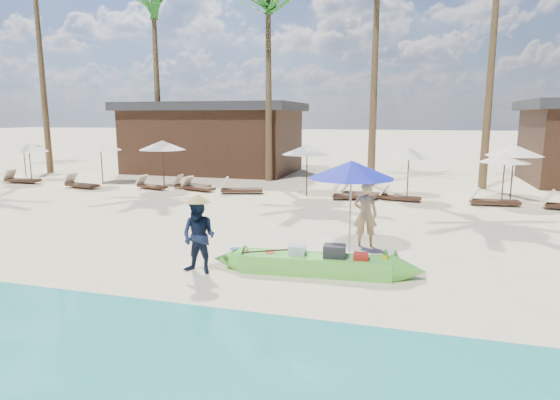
# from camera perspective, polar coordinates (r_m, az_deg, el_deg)

# --- Properties ---
(ground) EXTENTS (240.00, 240.00, 0.00)m
(ground) POSITION_cam_1_polar(r_m,az_deg,el_deg) (11.28, -6.67, -7.69)
(ground) COLOR beige
(ground) RESTS_ON ground
(wet_sand_strip) EXTENTS (240.00, 4.50, 0.01)m
(wet_sand_strip) POSITION_cam_1_polar(r_m,az_deg,el_deg) (7.30, -22.76, -18.78)
(wet_sand_strip) COLOR tan
(wet_sand_strip) RESTS_ON ground
(green_canoe) EXTENTS (5.30, 0.93, 0.67)m
(green_canoe) POSITION_cam_1_polar(r_m,az_deg,el_deg) (10.50, 4.33, -7.72)
(green_canoe) COLOR #5ED641
(green_canoe) RESTS_ON ground
(tourist) EXTENTS (0.67, 0.48, 1.73)m
(tourist) POSITION_cam_1_polar(r_m,az_deg,el_deg) (12.74, 10.37, -1.70)
(tourist) COLOR tan
(tourist) RESTS_ON ground
(vendor_green) EXTENTS (0.87, 0.71, 1.66)m
(vendor_green) POSITION_cam_1_polar(r_m,az_deg,el_deg) (10.49, -9.87, -4.41)
(vendor_green) COLOR #151E3A
(vendor_green) RESTS_ON ground
(blue_umbrella) EXTENTS (2.20, 2.20, 2.36)m
(blue_umbrella) POSITION_cam_1_polar(r_m,az_deg,el_deg) (11.84, 8.69, 3.69)
(blue_umbrella) COLOR #99999E
(blue_umbrella) RESTS_ON ground
(resort_parasol_1) EXTENTS (2.08, 2.08, 2.14)m
(resort_parasol_1) POSITION_cam_1_polar(r_m,az_deg,el_deg) (30.74, -28.85, 6.05)
(resort_parasol_1) COLOR #3C2518
(resort_parasol_1) RESTS_ON ground
(lounger_1_right) EXTENTS (1.66, 0.55, 0.56)m
(lounger_1_right) POSITION_cam_1_polar(r_m,az_deg,el_deg) (28.31, -29.17, 2.22)
(lounger_1_right) COLOR #3C2518
(lounger_1_right) RESTS_ON ground
(resort_parasol_2) EXTENTS (1.95, 1.95, 2.01)m
(resort_parasol_2) POSITION_cam_1_polar(r_m,az_deg,el_deg) (28.19, -28.29, 5.59)
(resort_parasol_2) COLOR #3C2518
(resort_parasol_2) RESTS_ON ground
(lounger_2_left) EXTENTS (1.96, 0.68, 0.66)m
(lounger_2_left) POSITION_cam_1_polar(r_m,az_deg,el_deg) (28.07, -29.07, 2.24)
(lounger_2_left) COLOR #3C2518
(lounger_2_left) RESTS_ON ground
(resort_parasol_3) EXTENTS (2.12, 2.12, 2.18)m
(resort_parasol_3) POSITION_cam_1_polar(r_m,az_deg,el_deg) (25.68, -21.05, 6.15)
(resort_parasol_3) COLOR #3C2518
(resort_parasol_3) RESTS_ON ground
(lounger_3_left) EXTENTS (1.97, 0.94, 0.64)m
(lounger_3_left) POSITION_cam_1_polar(r_m,az_deg,el_deg) (24.86, -23.18, 1.83)
(lounger_3_left) COLOR #3C2518
(lounger_3_left) RESTS_ON ground
(lounger_3_right) EXTENTS (1.76, 0.94, 0.57)m
(lounger_3_right) POSITION_cam_1_polar(r_m,az_deg,el_deg) (23.42, -15.53, 1.76)
(lounger_3_right) COLOR #3C2518
(lounger_3_right) RESTS_ON ground
(resort_parasol_4) EXTENTS (2.26, 2.26, 2.32)m
(resort_parasol_4) POSITION_cam_1_polar(r_m,az_deg,el_deg) (23.25, -14.14, 6.49)
(resort_parasol_4) COLOR #3C2518
(resort_parasol_4) RESTS_ON ground
(lounger_4_left) EXTENTS (1.83, 0.70, 0.61)m
(lounger_4_left) POSITION_cam_1_polar(r_m,az_deg,el_deg) (23.01, -10.88, 1.84)
(lounger_4_left) COLOR #3C2518
(lounger_4_left) RESTS_ON ground
(lounger_4_right) EXTENTS (1.80, 1.01, 0.58)m
(lounger_4_right) POSITION_cam_1_polar(r_m,az_deg,el_deg) (22.36, -10.10, 1.61)
(lounger_4_right) COLOR #3C2518
(lounger_4_right) RESTS_ON ground
(resort_parasol_5) EXTENTS (2.20, 2.20, 2.27)m
(resort_parasol_5) POSITION_cam_1_polar(r_m,az_deg,el_deg) (20.34, 3.32, 6.16)
(resort_parasol_5) COLOR #3C2518
(resort_parasol_5) RESTS_ON ground
(lounger_5_left) EXTENTS (2.05, 1.11, 0.67)m
(lounger_5_left) POSITION_cam_1_polar(r_m,az_deg,el_deg) (21.28, -5.06, 1.38)
(lounger_5_left) COLOR #3C2518
(lounger_5_left) RESTS_ON ground
(resort_parasol_6) EXTENTS (2.08, 2.08, 2.14)m
(resort_parasol_6) POSITION_cam_1_polar(r_m,az_deg,el_deg) (20.55, 15.45, 5.54)
(resort_parasol_6) COLOR #3C2518
(resort_parasol_6) RESTS_ON ground
(lounger_6_left) EXTENTS (2.02, 1.08, 0.66)m
(lounger_6_left) POSITION_cam_1_polar(r_m,az_deg,el_deg) (19.86, 8.64, 0.66)
(lounger_6_left) COLOR #3C2518
(lounger_6_left) RESTS_ON ground
(lounger_6_right) EXTENTS (1.98, 0.67, 0.67)m
(lounger_6_right) POSITION_cam_1_polar(r_m,az_deg,el_deg) (20.46, 9.95, 0.91)
(lounger_6_right) COLOR #3C2518
(lounger_6_right) RESTS_ON ground
(resort_parasol_7) EXTENTS (1.97, 1.97, 2.03)m
(resort_parasol_7) POSITION_cam_1_polar(r_m,az_deg,el_deg) (20.71, 25.75, 4.66)
(resort_parasol_7) COLOR #3C2518
(resort_parasol_7) RESTS_ON ground
(lounger_7_left) EXTENTS (1.73, 0.83, 0.57)m
(lounger_7_left) POSITION_cam_1_polar(r_m,az_deg,el_deg) (20.00, 14.19, 0.45)
(lounger_7_left) COLOR #3C2518
(lounger_7_left) RESTS_ON ground
(lounger_7_right) EXTENTS (1.93, 0.70, 0.65)m
(lounger_7_right) POSITION_cam_1_polar(r_m,az_deg,el_deg) (20.13, 24.31, -0.01)
(lounger_7_right) COLOR #3C2518
(lounger_7_right) RESTS_ON ground
(resort_parasol_8) EXTENTS (2.25, 2.25, 2.32)m
(resort_parasol_8) POSITION_cam_1_polar(r_m,az_deg,el_deg) (21.39, 26.66, 5.43)
(resort_parasol_8) COLOR #3C2518
(resort_parasol_8) RESTS_ON ground
(palm_2) EXTENTS (2.08, 2.08, 11.33)m
(palm_2) POSITION_cam_1_polar(r_m,az_deg,el_deg) (29.51, -15.14, 20.99)
(palm_2) COLOR brown
(palm_2) RESTS_ON ground
(palm_3) EXTENTS (2.08, 2.08, 10.52)m
(palm_3) POSITION_cam_1_polar(r_m,az_deg,el_deg) (25.84, -1.44, 21.57)
(palm_3) COLOR brown
(palm_3) RESTS_ON ground
(pavilion_west) EXTENTS (10.80, 6.60, 4.30)m
(pavilion_west) POSITION_cam_1_polar(r_m,az_deg,el_deg) (30.01, -8.08, 7.62)
(pavilion_west) COLOR #3C2518
(pavilion_west) RESTS_ON ground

